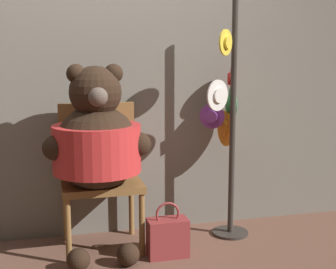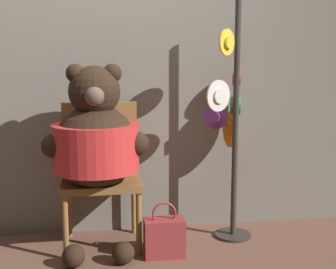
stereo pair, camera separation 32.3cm
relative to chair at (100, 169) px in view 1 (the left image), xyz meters
name	(u,v)px [view 1 (the left image)]	position (x,y,z in m)	size (l,w,h in m)	color
ground_plane	(117,263)	(0.06, -0.37, -0.57)	(14.00, 14.00, 0.00)	brown
wall_back	(102,76)	(0.06, 0.26, 0.66)	(8.00, 0.10, 2.45)	slate
chair	(100,169)	(0.00, 0.00, 0.00)	(0.56, 0.48, 1.04)	olive
teddy_bear	(97,143)	(-0.03, -0.17, 0.23)	(0.73, 0.64, 1.33)	black
hat_display_rack	(228,123)	(0.97, -0.03, 0.31)	(0.40, 0.42, 1.78)	#332D28
handbag_on_ground	(168,237)	(0.42, -0.34, -0.43)	(0.28, 0.16, 0.39)	maroon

